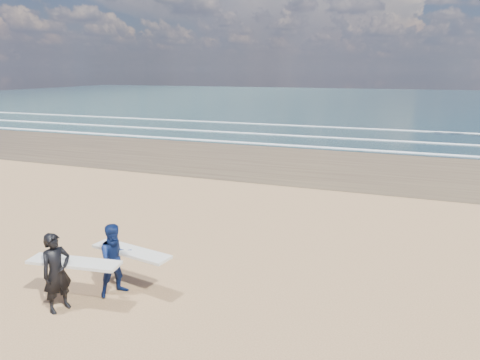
% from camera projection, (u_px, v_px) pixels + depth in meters
% --- Properties ---
extents(ocean, '(220.00, 100.00, 0.02)m').
position_uv_depth(ocean, '(479.00, 104.00, 69.13)').
color(ocean, '#193038').
rests_on(ocean, ground).
extents(surfer_near, '(2.25, 1.15, 1.87)m').
position_uv_depth(surfer_near, '(59.00, 271.00, 9.67)').
color(surfer_near, black).
rests_on(surfer_near, ground).
extents(surfer_far, '(2.26, 1.34, 1.81)m').
position_uv_depth(surfer_far, '(117.00, 259.00, 10.39)').
color(surfer_far, '#0D1D4C').
rests_on(surfer_far, ground).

